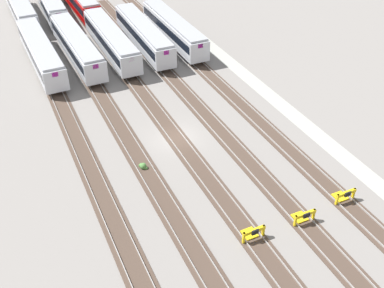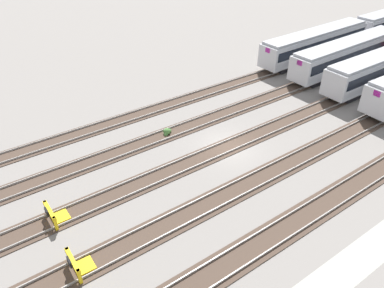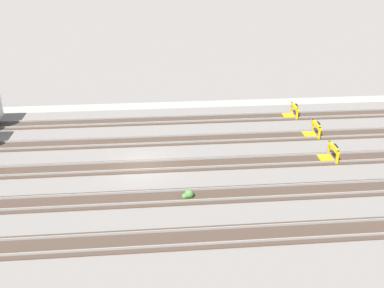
# 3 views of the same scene
# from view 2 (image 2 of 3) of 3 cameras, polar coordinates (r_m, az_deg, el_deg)

# --- Properties ---
(ground_plane) EXTENTS (400.00, 400.00, 0.00)m
(ground_plane) POSITION_cam_2_polar(r_m,az_deg,el_deg) (32.28, 5.52, -0.46)
(ground_plane) COLOR gray
(service_walkway) EXTENTS (54.00, 2.00, 0.01)m
(service_walkway) POSITION_cam_2_polar(r_m,az_deg,el_deg) (26.22, 25.70, -14.26)
(service_walkway) COLOR #9E9E93
(service_walkway) RESTS_ON ground
(rail_track_nearest) EXTENTS (90.00, 2.23, 0.21)m
(rail_track_nearest) POSITION_cam_2_polar(r_m,az_deg,el_deg) (27.50, 18.40, -9.42)
(rail_track_nearest) COLOR #47382D
(rail_track_nearest) RESTS_ON ground
(rail_track_near_inner) EXTENTS (90.00, 2.23, 0.21)m
(rail_track_near_inner) POSITION_cam_2_polar(r_m,az_deg,el_deg) (29.60, 11.40, -4.58)
(rail_track_near_inner) COLOR #47382D
(rail_track_near_inner) RESTS_ON ground
(rail_track_middle) EXTENTS (90.00, 2.24, 0.21)m
(rail_track_middle) POSITION_cam_2_polar(r_m,az_deg,el_deg) (32.26, 5.52, -0.40)
(rail_track_middle) COLOR #47382D
(rail_track_middle) RESTS_ON ground
(rail_track_far_inner) EXTENTS (90.00, 2.23, 0.21)m
(rail_track_far_inner) POSITION_cam_2_polar(r_m,az_deg,el_deg) (35.34, 0.61, 3.10)
(rail_track_far_inner) COLOR #47382D
(rail_track_far_inner) RESTS_ON ground
(rail_track_farthest) EXTENTS (90.00, 2.23, 0.21)m
(rail_track_farthest) POSITION_cam_2_polar(r_m,az_deg,el_deg) (38.75, -3.51, 6.00)
(rail_track_farthest) COLOR #47382D
(rail_track_farthest) RESTS_ON ground
(subway_car_front_row_centre) EXTENTS (18.07, 3.28, 3.70)m
(subway_car_front_row_centre) POSITION_cam_2_polar(r_m,az_deg,el_deg) (49.94, 22.56, 12.55)
(subway_car_front_row_centre) COLOR silver
(subway_car_front_row_centre) RESTS_ON ground
(subway_car_front_row_rightmost) EXTENTS (18.00, 2.86, 3.70)m
(subway_car_front_row_rightmost) POSITION_cam_2_polar(r_m,az_deg,el_deg) (47.80, 27.14, 10.50)
(subway_car_front_row_rightmost) COLOR silver
(subway_car_front_row_rightmost) RESTS_ON ground
(subway_car_back_row_rightmost) EXTENTS (18.06, 3.27, 3.70)m
(subway_car_back_row_rightmost) POSITION_cam_2_polar(r_m,az_deg,el_deg) (52.44, 18.30, 14.37)
(subway_car_back_row_rightmost) COLOR silver
(subway_car_back_row_rightmost) RESTS_ON ground
(bumper_stop_near_inner_track) EXTENTS (1.35, 2.00, 1.22)m
(bumper_stop_near_inner_track) POSITION_cam_2_polar(r_m,az_deg,el_deg) (23.37, -16.96, -17.13)
(bumper_stop_near_inner_track) COLOR gold
(bumper_stop_near_inner_track) RESTS_ON ground
(bumper_stop_middle_track) EXTENTS (1.35, 2.00, 1.22)m
(bumper_stop_middle_track) POSITION_cam_2_polar(r_m,az_deg,el_deg) (26.68, -20.19, -10.08)
(bumper_stop_middle_track) COLOR gold
(bumper_stop_middle_track) RESTS_ON ground
(weed_clump) EXTENTS (0.92, 0.70, 0.64)m
(weed_clump) POSITION_cam_2_polar(r_m,az_deg,el_deg) (33.83, -3.80, 1.88)
(weed_clump) COLOR #4C7F3D
(weed_clump) RESTS_ON ground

